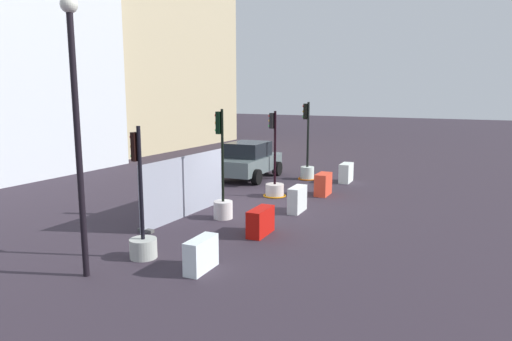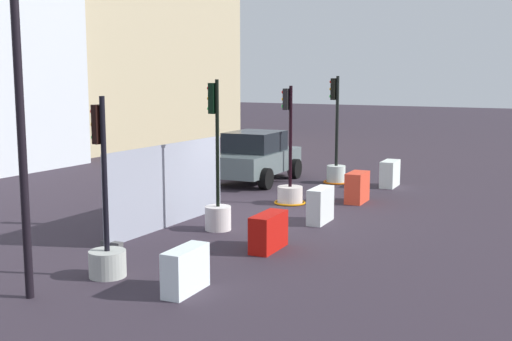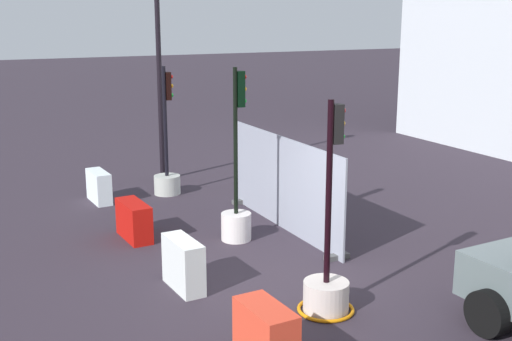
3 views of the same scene
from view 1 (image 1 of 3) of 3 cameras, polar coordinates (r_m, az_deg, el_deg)
ground_plane at (r=16.54m, az=0.72°, el=-4.55°), size 120.00×120.00×0.00m
traffic_light_0 at (r=11.86m, az=-13.78°, el=-7.68°), size 0.67×0.67×3.27m
traffic_light_1 at (r=15.04m, az=-4.11°, el=-3.55°), size 0.62×0.62×3.53m
traffic_light_2 at (r=18.16m, az=2.29°, el=-1.69°), size 0.90×0.90×3.33m
traffic_light_3 at (r=21.76m, az=6.31°, el=0.58°), size 0.86×0.86×3.59m
construction_barrier_0 at (r=10.87m, az=-6.77°, el=-10.21°), size 1.03×0.41×0.77m
construction_barrier_1 at (r=13.38m, az=0.56°, el=-6.30°), size 1.14×0.48×0.77m
construction_barrier_2 at (r=15.89m, az=5.09°, el=-3.56°), size 1.04×0.42×0.87m
construction_barrier_3 at (r=18.57m, az=8.26°, el=-1.69°), size 1.01×0.52×0.87m
construction_barrier_4 at (r=21.38m, az=11.02°, el=-0.28°), size 1.05×0.50×0.86m
car_grey_saloon at (r=21.83m, az=-0.91°, el=1.26°), size 4.08×2.36×1.72m
building_corner_block at (r=35.01m, az=-14.14°, el=16.04°), size 16.77×6.76×16.14m
street_lamp_post at (r=10.55m, az=-21.30°, el=7.25°), size 0.36×0.36×6.00m
site_fence_panel at (r=15.44m, az=-8.48°, el=-2.03°), size 4.66×0.50×2.00m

